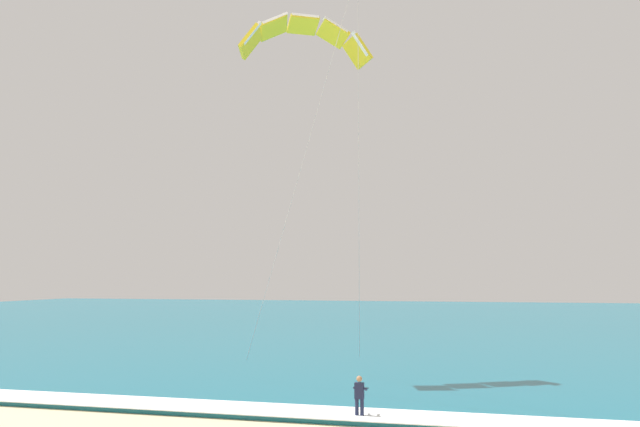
{
  "coord_description": "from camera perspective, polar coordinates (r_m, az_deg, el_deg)",
  "views": [
    {
      "loc": [
        3.16,
        -9.03,
        5.34
      ],
      "look_at": [
        -3.47,
        17.82,
        8.25
      ],
      "focal_mm": 34.84,
      "sensor_mm": 36.0,
      "label": 1
    }
  ],
  "objects": [
    {
      "name": "sea",
      "position": [
        83.07,
        11.82,
        -9.49
      ],
      "size": [
        200.0,
        120.0,
        0.2
      ],
      "primitive_type": "cube",
      "color": "#146075",
      "rests_on": "ground"
    },
    {
      "name": "kitesurfer",
      "position": [
        24.37,
        3.65,
        -16.39
      ],
      "size": [
        0.55,
        0.53,
        1.69
      ],
      "color": "#191E38",
      "rests_on": "ground"
    },
    {
      "name": "kite_primary",
      "position": [
        35.79,
        -1.45,
        16.0
      ],
      "size": [
        7.71,
        10.08,
        18.7
      ],
      "color": "yellow"
    },
    {
      "name": "surf_foam",
      "position": [
        24.6,
        6.49,
        -17.98
      ],
      "size": [
        200.0,
        2.35,
        0.04
      ],
      "primitive_type": "cube",
      "color": "white",
      "rests_on": "sea"
    },
    {
      "name": "surfboard",
      "position": [
        24.53,
        3.65,
        -18.5
      ],
      "size": [
        0.52,
        1.42,
        0.09
      ],
      "color": "#239EC6",
      "rests_on": "ground"
    }
  ]
}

